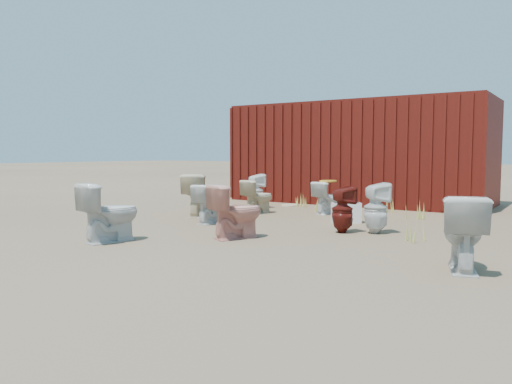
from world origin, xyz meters
The scene contains 22 objects.
ground centered at (0.00, 0.00, 0.00)m, with size 100.00×100.00×0.00m, color brown.
shipping_container centered at (0.00, 5.20, 1.20)m, with size 6.00×2.40×2.40m, color #51100D.
toilet_front_a centered at (-0.71, 0.29, 0.34)m, with size 0.38×0.66×0.67m, color silver.
toilet_front_pink centered at (0.53, -0.71, 0.39)m, with size 0.43×0.75×0.77m, color #E39483.
toilet_front_c centered at (-0.75, -1.87, 0.40)m, with size 0.45×0.79×0.81m, color silver.
toilet_front_maroon centered at (1.58, 0.58, 0.35)m, with size 0.32×0.32×0.70m, color #5F1610.
toilet_front_e centered at (3.60, -0.99, 0.39)m, with size 0.44×0.77×0.79m, color silver.
toilet_back_a centered at (-1.35, 2.64, 0.38)m, with size 0.34×0.35×0.75m, color white.
toilet_back_beige_left centered at (-1.53, 0.90, 0.41)m, with size 0.45×0.79×0.81m, color beige.
toilet_back_beige_right centered at (-0.82, 1.90, 0.34)m, with size 0.37×0.66×0.67m, color beige.
toilet_back_yellowlid centered at (0.40, 2.59, 0.32)m, with size 0.36×0.63×0.64m, color white.
toilet_back_e centered at (2.02, 0.79, 0.38)m, with size 0.35×0.35×0.77m, color white.
yellow_lid centered at (0.40, 2.59, 0.65)m, with size 0.32×0.41×0.03m, color gold.
loose_tank centered at (1.20, 1.62, 0.17)m, with size 0.50×0.20×0.35m, color white.
loose_lid_near centered at (-0.99, 3.50, 0.01)m, with size 0.38×0.49×0.02m, color beige.
loose_lid_far centered at (-1.58, 2.58, 0.01)m, with size 0.36×0.47×0.02m, color #C4B78E.
weed_clump_a centered at (-2.58, 2.60, 0.16)m, with size 0.36×0.36×0.32m, color #ACB146.
weed_clump_b centered at (0.04, 2.88, 0.14)m, with size 0.32×0.32×0.27m, color #ACB146.
weed_clump_c centered at (2.02, 2.80, 0.18)m, with size 0.36×0.36×0.35m, color #ACB146.
weed_clump_d centered at (-0.70, 3.45, 0.15)m, with size 0.30×0.30×0.29m, color #ACB146.
weed_clump_e centered at (1.32, 3.47, 0.13)m, with size 0.34×0.34×0.26m, color #ACB146.
weed_clump_f centered at (2.70, 0.44, 0.13)m, with size 0.28×0.28×0.26m, color #ACB146.
Camera 1 is at (4.62, -6.39, 1.22)m, focal length 35.00 mm.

